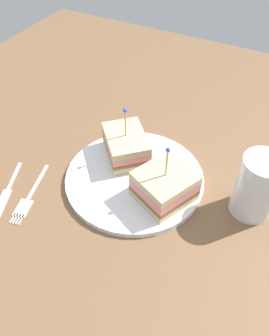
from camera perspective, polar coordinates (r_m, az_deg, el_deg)
ground_plane at (r=60.85cm, az=-0.00°, el=-2.65°), size 118.13×118.13×2.00cm
plate at (r=59.74cm, az=-0.00°, el=-1.68°), size 24.23×24.23×1.01cm
sandwich_half_front at (r=61.61cm, az=-1.44°, el=3.84°), size 11.48×11.62×10.44cm
sandwich_half_back at (r=54.58cm, az=5.07°, el=-3.01°), size 10.69×10.94×10.75cm
drink_glass at (r=55.43cm, az=19.85°, el=-3.21°), size 6.73×6.73×10.78cm
fork at (r=59.75cm, az=-17.51°, el=-5.01°), size 4.65×13.22×0.35cm
knife at (r=61.72cm, az=-20.85°, el=-4.14°), size 6.24×12.94×0.35cm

